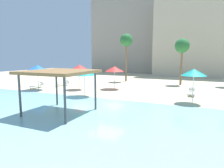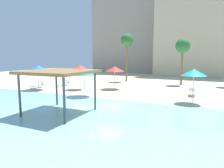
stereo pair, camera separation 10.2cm
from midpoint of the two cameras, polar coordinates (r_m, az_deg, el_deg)
ground_plane at (r=15.76m, az=-1.27°, el=-5.68°), size 80.00×80.00×0.00m
lagoon_water at (r=11.44m, az=-13.03°, el=-10.98°), size 44.00×13.50×0.04m
shade_pavilion at (r=13.06m, az=-14.87°, el=3.03°), size 4.06×4.06×2.82m
beach_umbrella_teal_0 at (r=18.48m, az=-7.82°, el=3.46°), size 2.22×2.22×2.61m
beach_umbrella_red_2 at (r=22.72m, az=0.91°, el=4.39°), size 2.21×2.21×2.64m
beach_umbrella_red_3 at (r=22.73m, az=-9.18°, el=4.85°), size 1.95×1.95×2.83m
beach_umbrella_teal_6 at (r=16.83m, az=22.76°, el=3.12°), size 1.98×1.98×2.75m
beach_umbrella_blue_7 at (r=23.61m, az=-20.54°, el=4.36°), size 2.44×2.44×2.81m
lounge_chair_0 at (r=26.38m, az=-13.68°, el=0.26°), size 1.25×1.98×0.74m
lounge_chair_1 at (r=20.53m, az=22.28°, el=-2.17°), size 0.66×1.91×0.74m
lounge_chair_2 at (r=25.42m, az=-20.41°, el=-0.28°), size 0.82×1.95×0.74m
palm_tree_0 at (r=30.33m, az=4.40°, el=12.15°), size 1.90×1.90×7.17m
palm_tree_1 at (r=27.81m, az=19.87°, el=10.07°), size 1.90×1.90×6.11m
hotel_block_0 at (r=50.74m, az=8.45°, el=15.89°), size 23.00×8.10×21.88m
hotel_block_1 at (r=43.12m, az=25.93°, el=12.14°), size 18.84×8.93×15.10m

